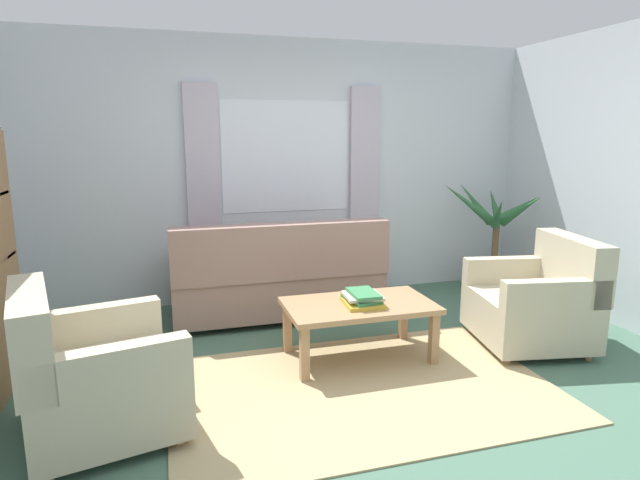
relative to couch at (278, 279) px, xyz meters
The scene contains 10 objects.
ground_plane 1.62m from the couch, 81.22° to the right, with size 6.24×6.24×0.00m, color #476B56.
wall_back 1.19m from the couch, 70.86° to the left, with size 5.32×0.12×2.60m, color silver.
window_with_curtains 1.27m from the couch, 68.47° to the left, with size 1.98×0.07×1.40m.
area_rug 1.62m from the couch, 81.22° to the right, with size 2.51×1.66×0.01m, color tan.
couch is the anchor object (origin of this frame).
armchair_left 2.16m from the couch, 130.61° to the right, with size 0.99×1.00×0.88m.
armchair_right 2.22m from the couch, 33.51° to the right, with size 0.95×0.97×0.88m.
coffee_table 1.16m from the couch, 70.33° to the right, with size 1.10×0.64×0.44m.
book_stack_on_table 1.20m from the couch, 70.33° to the right, with size 0.29×0.34×0.10m.
potted_plant 2.36m from the couch, ahead, with size 1.13×1.03×1.22m.
Camera 1 is at (-1.19, -3.05, 1.67)m, focal length 29.67 mm.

